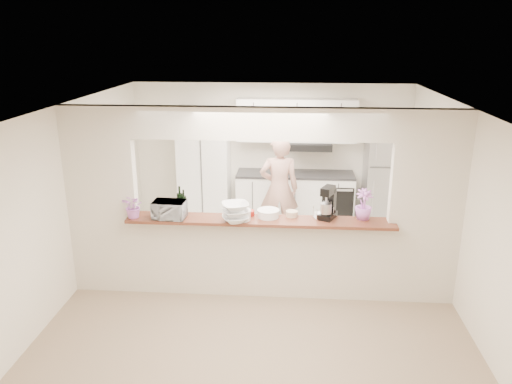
# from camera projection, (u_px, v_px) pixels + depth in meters

# --- Properties ---
(floor) EXTENTS (6.00, 6.00, 0.00)m
(floor) POSITION_uv_depth(u_px,v_px,m) (260.00, 294.00, 6.70)
(floor) COLOR tan
(floor) RESTS_ON ground
(tile_overlay) EXTENTS (5.00, 2.90, 0.01)m
(tile_overlay) POSITION_uv_depth(u_px,v_px,m) (266.00, 246.00, 8.17)
(tile_overlay) COLOR beige
(tile_overlay) RESTS_ON floor
(partition) EXTENTS (5.00, 0.15, 2.50)m
(partition) POSITION_uv_depth(u_px,v_px,m) (260.00, 188.00, 6.25)
(partition) COLOR beige
(partition) RESTS_ON floor
(bar_counter) EXTENTS (3.40, 0.38, 1.09)m
(bar_counter) POSITION_uv_depth(u_px,v_px,m) (260.00, 255.00, 6.52)
(bar_counter) COLOR beige
(bar_counter) RESTS_ON floor
(kitchen_cabinets) EXTENTS (3.15, 0.62, 2.25)m
(kitchen_cabinets) POSITION_uv_depth(u_px,v_px,m) (260.00, 170.00, 9.00)
(kitchen_cabinets) COLOR white
(kitchen_cabinets) RESTS_ON floor
(refrigerator) EXTENTS (0.75, 0.70, 1.70)m
(refrigerator) POSITION_uv_depth(u_px,v_px,m) (386.00, 181.00, 8.81)
(refrigerator) COLOR #B3B3B8
(refrigerator) RESTS_ON floor
(flower_left) EXTENTS (0.34, 0.32, 0.31)m
(flower_left) POSITION_uv_depth(u_px,v_px,m) (134.00, 206.00, 6.32)
(flower_left) COLOR #C96AA1
(flower_left) RESTS_ON bar_counter
(wine_bottle_a) EXTENTS (0.07, 0.07, 0.37)m
(wine_bottle_a) POSITION_uv_depth(u_px,v_px,m) (180.00, 203.00, 6.46)
(wine_bottle_a) COLOR black
(wine_bottle_a) RESTS_ON bar_counter
(wine_bottle_b) EXTENTS (0.07, 0.07, 0.33)m
(wine_bottle_b) POSITION_uv_depth(u_px,v_px,m) (184.00, 204.00, 6.46)
(wine_bottle_b) COLOR black
(wine_bottle_b) RESTS_ON bar_counter
(toaster_oven) EXTENTS (0.42, 0.30, 0.23)m
(toaster_oven) POSITION_uv_depth(u_px,v_px,m) (169.00, 210.00, 6.32)
(toaster_oven) COLOR #B8B9BD
(toaster_oven) RESTS_ON bar_counter
(serving_bowls) EXTENTS (0.42, 0.42, 0.24)m
(serving_bowls) POSITION_uv_depth(u_px,v_px,m) (235.00, 213.00, 6.19)
(serving_bowls) COLOR white
(serving_bowls) RESTS_ON bar_counter
(plate_stack_a) EXTENTS (0.28, 0.28, 0.13)m
(plate_stack_a) POSITION_uv_depth(u_px,v_px,m) (240.00, 215.00, 6.28)
(plate_stack_a) COLOR white
(plate_stack_a) RESTS_ON bar_counter
(plate_stack_b) EXTENTS (0.28, 0.28, 0.10)m
(plate_stack_b) POSITION_uv_depth(u_px,v_px,m) (268.00, 213.00, 6.37)
(plate_stack_b) COLOR white
(plate_stack_b) RESTS_ON bar_counter
(red_bowl) EXTENTS (0.14, 0.14, 0.06)m
(red_bowl) POSITION_uv_depth(u_px,v_px,m) (249.00, 213.00, 6.44)
(red_bowl) COLOR maroon
(red_bowl) RESTS_ON bar_counter
(tan_bowl) EXTENTS (0.15, 0.15, 0.07)m
(tan_bowl) POSITION_uv_depth(u_px,v_px,m) (292.00, 214.00, 6.40)
(tan_bowl) COLOR #CAB08E
(tan_bowl) RESTS_ON bar_counter
(utensil_caddy) EXTENTS (0.28, 0.21, 0.23)m
(utensil_caddy) POSITION_uv_depth(u_px,v_px,m) (323.00, 211.00, 6.33)
(utensil_caddy) COLOR silver
(utensil_caddy) RESTS_ON bar_counter
(stand_mixer) EXTENTS (0.28, 0.33, 0.42)m
(stand_mixer) POSITION_uv_depth(u_px,v_px,m) (328.00, 204.00, 6.31)
(stand_mixer) COLOR black
(stand_mixer) RESTS_ON bar_counter
(flower_right) EXTENTS (0.26, 0.26, 0.39)m
(flower_right) POSITION_uv_depth(u_px,v_px,m) (364.00, 204.00, 6.26)
(flower_right) COLOR #AD63B8
(flower_right) RESTS_ON bar_counter
(person) EXTENTS (0.68, 0.47, 1.76)m
(person) POSITION_uv_depth(u_px,v_px,m) (279.00, 189.00, 8.20)
(person) COLOR tan
(person) RESTS_ON floor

